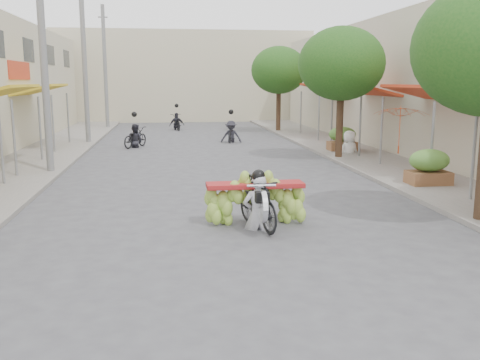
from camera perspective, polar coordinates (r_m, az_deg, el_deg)
name	(u,v)px	position (r m, az deg, el deg)	size (l,w,h in m)	color
ground	(277,314)	(7.49, 3.96, -14.12)	(120.00, 120.00, 0.00)	#505055
sidewalk_left	(25,161)	(22.58, -21.97, 1.94)	(4.00, 60.00, 0.12)	gray
sidewalk_right	(367,154)	(23.44, 13.42, 2.70)	(4.00, 60.00, 0.12)	gray
far_building	(184,77)	(44.69, -5.99, 10.91)	(20.00, 6.00, 7.00)	#C2B899
utility_pole_mid	(43,53)	(19.11, -20.25, 12.58)	(0.60, 0.24, 8.00)	slate
utility_pole_far	(85,63)	(27.96, -16.25, 11.93)	(0.60, 0.24, 8.00)	slate
utility_pole_back	(105,67)	(36.89, -14.19, 11.57)	(0.60, 0.24, 8.00)	slate
street_tree_mid	(342,64)	(21.77, 10.78, 12.05)	(3.40, 3.40, 5.25)	#3A2719
street_tree_far	(279,70)	(33.37, 4.17, 11.59)	(3.40, 3.40, 5.25)	#3A2719
produce_crate_mid	(429,164)	(16.69, 19.52, 1.60)	(1.20, 0.88, 1.16)	brown
produce_crate_far	(342,137)	(24.02, 10.85, 4.55)	(1.20, 0.88, 1.16)	brown
banana_motorbike	(257,194)	(11.51, 1.81, -1.53)	(2.20, 1.99, 2.18)	black
market_umbrella	(401,105)	(17.74, 16.85, 7.63)	(1.71, 1.71, 1.54)	#B94118
pedestrian	(350,131)	(23.25, 11.64, 5.19)	(1.05, 0.80, 1.88)	white
bg_motorbike_a	(135,132)	(26.03, -11.16, 5.02)	(1.41, 1.82, 1.95)	black
bg_motorbike_b	(231,126)	(27.66, -0.96, 5.80)	(1.15, 1.65, 1.95)	black
bg_motorbike_c	(177,118)	(35.12, -6.76, 6.57)	(1.04, 1.88, 1.95)	black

